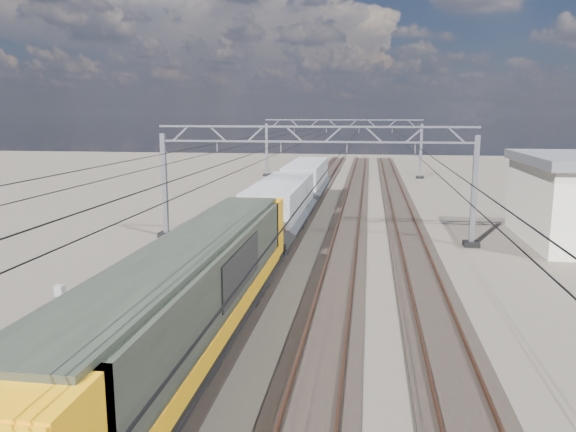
# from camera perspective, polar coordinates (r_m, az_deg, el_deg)

# --- Properties ---
(ground) EXTENTS (160.00, 160.00, 0.00)m
(ground) POSITION_cam_1_polar(r_m,az_deg,el_deg) (31.08, 1.80, -4.21)
(ground) COLOR #2B2420
(ground) RESTS_ON ground
(track_outer_west) EXTENTS (2.60, 140.00, 0.30)m
(track_outer_west) POSITION_cam_1_polar(r_m,az_deg,el_deg) (32.27, -8.86, -3.65)
(track_outer_west) COLOR black
(track_outer_west) RESTS_ON ground
(track_loco) EXTENTS (2.60, 140.00, 0.30)m
(track_loco) POSITION_cam_1_polar(r_m,az_deg,el_deg) (31.35, -1.84, -3.95)
(track_loco) COLOR black
(track_loco) RESTS_ON ground
(track_inner_east) EXTENTS (2.60, 140.00, 0.30)m
(track_inner_east) POSITION_cam_1_polar(r_m,az_deg,el_deg) (30.91, 5.50, -4.20)
(track_inner_east) COLOR black
(track_inner_east) RESTS_ON ground
(track_outer_east) EXTENTS (2.60, 140.00, 0.30)m
(track_outer_east) POSITION_cam_1_polar(r_m,az_deg,el_deg) (31.00, 12.92, -4.38)
(track_outer_east) COLOR black
(track_outer_east) RESTS_ON ground
(catenary_gantry_mid) EXTENTS (19.90, 0.90, 7.11)m
(catenary_gantry_mid) POSITION_cam_1_polar(r_m,az_deg,el_deg) (34.29, 2.60, 3.80)
(catenary_gantry_mid) COLOR gray
(catenary_gantry_mid) RESTS_ON ground
(catenary_gantry_far) EXTENTS (19.90, 0.90, 7.11)m
(catenary_gantry_far) POSITION_cam_1_polar(r_m,az_deg,el_deg) (70.09, 5.55, 7.12)
(catenary_gantry_far) COLOR gray
(catenary_gantry_far) RESTS_ON ground
(overhead_wires) EXTENTS (12.03, 140.00, 0.53)m
(overhead_wires) POSITION_cam_1_polar(r_m,az_deg,el_deg) (38.10, 3.22, 7.24)
(overhead_wires) COLOR black
(overhead_wires) RESTS_ON ground
(locomotive) EXTENTS (2.76, 21.10, 3.62)m
(locomotive) POSITION_cam_1_polar(r_m,az_deg,el_deg) (17.92, -9.64, -7.65)
(locomotive) COLOR black
(locomotive) RESTS_ON ground
(hopper_wagon_lead) EXTENTS (3.38, 13.00, 3.25)m
(hopper_wagon_lead) POSITION_cam_1_polar(r_m,az_deg,el_deg) (34.76, -0.71, 1.11)
(hopper_wagon_lead) COLOR black
(hopper_wagon_lead) RESTS_ON ground
(hopper_wagon_mid) EXTENTS (3.38, 13.00, 3.25)m
(hopper_wagon_mid) POSITION_cam_1_polar(r_m,az_deg,el_deg) (48.70, 1.90, 3.78)
(hopper_wagon_mid) COLOR black
(hopper_wagon_mid) RESTS_ON ground
(trackside_cabinet) EXTENTS (0.39, 0.31, 1.07)m
(trackside_cabinet) POSITION_cam_1_polar(r_m,az_deg,el_deg) (24.39, -22.17, -7.15)
(trackside_cabinet) COLOR gray
(trackside_cabinet) RESTS_ON ground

